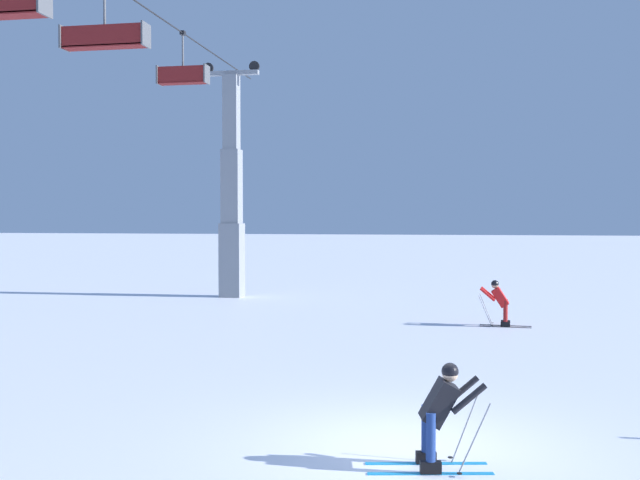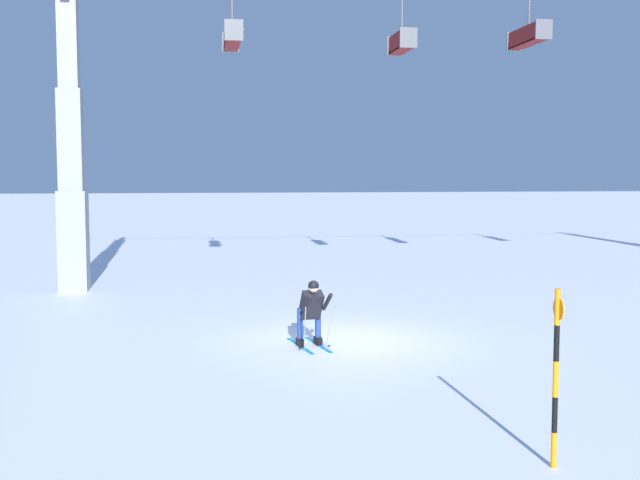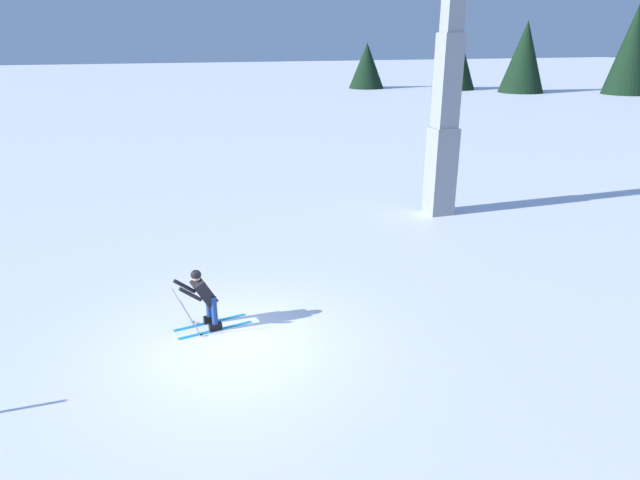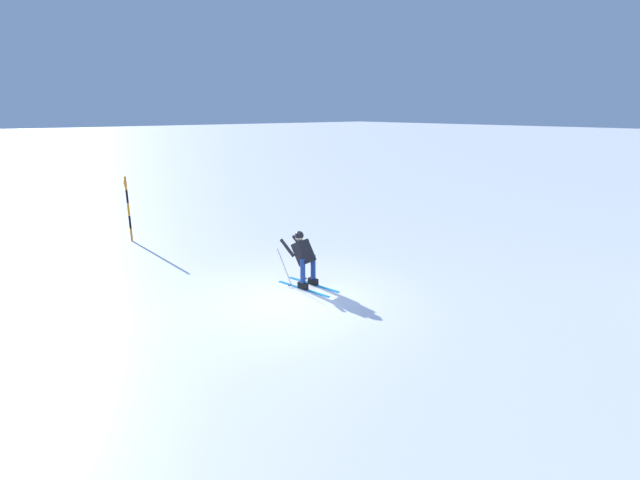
{
  "view_description": "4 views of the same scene",
  "coord_description": "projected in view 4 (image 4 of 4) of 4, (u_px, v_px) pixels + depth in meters",
  "views": [
    {
      "loc": [
        -10.83,
        -0.67,
        3.41
      ],
      "look_at": [
        -1.07,
        1.11,
        3.1
      ],
      "focal_mm": 41.43,
      "sensor_mm": 36.0,
      "label": 1
    },
    {
      "loc": [
        -3.17,
        -16.65,
        3.68
      ],
      "look_at": [
        -0.54,
        0.17,
        2.22
      ],
      "focal_mm": 43.95,
      "sensor_mm": 36.0,
      "label": 2
    },
    {
      "loc": [
        10.53,
        -1.32,
        6.2
      ],
      "look_at": [
        -1.56,
        2.41,
        1.54
      ],
      "focal_mm": 31.37,
      "sensor_mm": 36.0,
      "label": 3
    },
    {
      "loc": [
        6.06,
        8.47,
        4.41
      ],
      "look_at": [
        -0.52,
        0.54,
        1.51
      ],
      "focal_mm": 25.95,
      "sensor_mm": 36.0,
      "label": 4
    }
  ],
  "objects": [
    {
      "name": "ground_plane",
      "position": [
        289.0,
        299.0,
        11.2
      ],
      "size": [
        260.0,
        260.0,
        0.0
      ],
      "primitive_type": "plane",
      "color": "white"
    },
    {
      "name": "skier_carving_main",
      "position": [
        303.0,
        255.0,
        11.85
      ],
      "size": [
        0.88,
        1.74,
        1.57
      ],
      "color": "#198CCC",
      "rests_on": "ground_plane"
    },
    {
      "name": "trail_marker_pole",
      "position": [
        128.0,
        207.0,
        15.84
      ],
      "size": [
        0.07,
        0.28,
        2.26
      ],
      "color": "orange",
      "rests_on": "ground_plane"
    }
  ]
}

